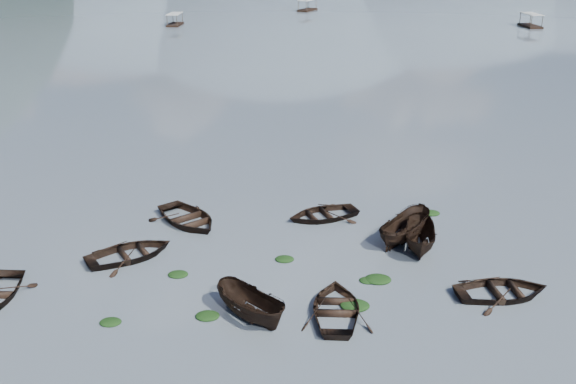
{
  "coord_description": "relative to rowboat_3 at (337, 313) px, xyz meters",
  "views": [
    {
      "loc": [
        1.87,
        -22.56,
        16.03
      ],
      "look_at": [
        0.0,
        12.0,
        2.0
      ],
      "focal_mm": 40.0,
      "sensor_mm": 36.0,
      "label": 1
    }
  ],
  "objects": [
    {
      "name": "weed_clump_7",
      "position": [
        5.95,
        11.4,
        0.0
      ],
      "size": [
        1.13,
        0.9,
        0.25
      ],
      "primitive_type": "ellipsoid",
      "color": "black",
      "rests_on": "ground"
    },
    {
      "name": "pontoon_right",
      "position": [
        36.95,
        97.3,
        0.0
      ],
      "size": [
        3.12,
        6.17,
        2.27
      ],
      "primitive_type": null,
      "rotation": [
        0.0,
        0.0,
        0.11
      ],
      "color": "black",
      "rests_on": "ground"
    },
    {
      "name": "weed_clump_2",
      "position": [
        0.85,
        0.56,
        0.0
      ],
      "size": [
        1.37,
        1.1,
        0.3
      ],
      "primitive_type": "ellipsoid",
      "color": "black",
      "rests_on": "ground"
    },
    {
      "name": "rowboat_8",
      "position": [
        3.85,
        7.65,
        0.0
      ],
      "size": [
        3.98,
        4.61,
        1.73
      ],
      "primitive_type": "imported",
      "rotation": [
        0.0,
        0.0,
        2.52
      ],
      "color": "black",
      "rests_on": "ground"
    },
    {
      "name": "weed_clump_3",
      "position": [
        1.6,
        2.97,
        0.0
      ],
      "size": [
        0.86,
        0.73,
        0.19
      ],
      "primitive_type": "ellipsoid",
      "color": "black",
      "rests_on": "ground"
    },
    {
      "name": "weed_clump_5",
      "position": [
        -7.93,
        3.05,
        0.0
      ],
      "size": [
        1.03,
        0.83,
        0.22
      ],
      "primitive_type": "ellipsoid",
      "color": "black",
      "rests_on": "ground"
    },
    {
      "name": "pontoon_centre",
      "position": [
        -4.5,
        121.42,
        0.0
      ],
      "size": [
        4.57,
        6.35,
        2.25
      ],
      "primitive_type": null,
      "rotation": [
        0.0,
        0.0,
        -0.41
      ],
      "color": "black",
      "rests_on": "ground"
    },
    {
      "name": "rowboat_2",
      "position": [
        -3.81,
        -0.62,
        0.0
      ],
      "size": [
        4.15,
        4.09,
        1.64
      ],
      "primitive_type": "imported",
      "rotation": [
        0.0,
        0.0,
        0.8
      ],
      "color": "black",
      "rests_on": "ground"
    },
    {
      "name": "rowboat_1",
      "position": [
        -10.88,
        4.77,
        0.0
      ],
      "size": [
        5.67,
        5.35,
        0.96
      ],
      "primitive_type": "imported",
      "rotation": [
        0.0,
        0.0,
        2.18
      ],
      "color": "black",
      "rests_on": "ground"
    },
    {
      "name": "rowboat_5",
      "position": [
        4.65,
        6.64,
        0.0
      ],
      "size": [
        2.15,
        4.52,
        1.68
      ],
      "primitive_type": "imported",
      "rotation": [
        0.0,
        0.0,
        -0.12
      ],
      "color": "black",
      "rests_on": "ground"
    },
    {
      "name": "rowboat_7",
      "position": [
        -0.67,
        10.47,
        0.0
      ],
      "size": [
        5.32,
        4.72,
        0.91
      ],
      "primitive_type": "imported",
      "rotation": [
        0.0,
        0.0,
        5.15
      ],
      "color": "black",
      "rests_on": "ground"
    },
    {
      "name": "weed_clump_4",
      "position": [
        2.09,
        3.04,
        0.0
      ],
      "size": [
        1.33,
        1.06,
        0.28
      ],
      "primitive_type": "ellipsoid",
      "color": "black",
      "rests_on": "ground"
    },
    {
      "name": "pontoon_left",
      "position": [
        -28.44,
        95.95,
        0.0
      ],
      "size": [
        2.29,
        5.41,
        2.07
      ],
      "primitive_type": null,
      "rotation": [
        0.0,
        0.0,
        -0.01
      ],
      "color": "black",
      "rests_on": "ground"
    },
    {
      "name": "weed_clump_0",
      "position": [
        -5.8,
        -0.63,
        0.0
      ],
      "size": [
        1.1,
        0.9,
        0.24
      ],
      "primitive_type": "ellipsoid",
      "color": "black",
      "rests_on": "ground"
    },
    {
      "name": "rowboat_3",
      "position": [
        0.0,
        0.0,
        0.0
      ],
      "size": [
        3.24,
        4.53,
        0.94
      ],
      "primitive_type": "imported",
      "rotation": [
        0.0,
        0.0,
        3.14
      ],
      "color": "black",
      "rests_on": "ground"
    },
    {
      "name": "ground_plane",
      "position": [
        -2.73,
        -2.42,
        0.0
      ],
      "size": [
        2400.0,
        2400.0,
        0.0
      ],
      "primitive_type": "plane",
      "color": "#505B64"
    },
    {
      "name": "weed_clump_6",
      "position": [
        -2.66,
        4.97,
        0.0
      ],
      "size": [
        1.01,
        0.84,
        0.21
      ],
      "primitive_type": "ellipsoid",
      "color": "black",
      "rests_on": "ground"
    },
    {
      "name": "weed_clump_1",
      "position": [
        -10.01,
        -1.34,
        0.0
      ],
      "size": [
        0.98,
        0.78,
        0.22
      ],
      "primitive_type": "ellipsoid",
      "color": "black",
      "rests_on": "ground"
    },
    {
      "name": "rowboat_6",
      "position": [
        -8.69,
        9.31,
        0.0
      ],
      "size": [
        6.0,
        6.1,
        1.04
      ],
      "primitive_type": "imported",
      "rotation": [
        0.0,
        0.0,
        0.73
      ],
      "color": "black",
      "rests_on": "ground"
    },
    {
      "name": "rowboat_4",
      "position": [
        7.87,
        1.91,
        0.0
      ],
      "size": [
        5.05,
        4.01,
        0.94
      ],
      "primitive_type": "imported",
      "rotation": [
        0.0,
        0.0,
        1.75
      ],
      "color": "black",
      "rests_on": "ground"
    }
  ]
}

